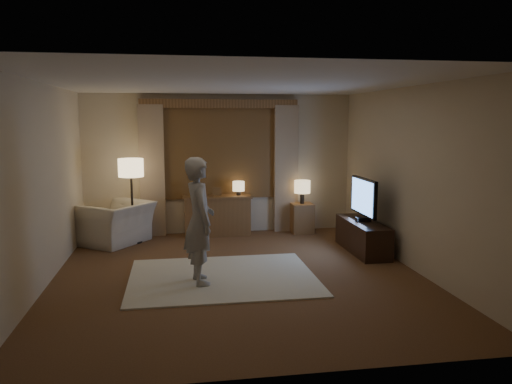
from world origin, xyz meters
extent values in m
cube|color=brown|center=(0.00, 0.00, -0.01)|extent=(5.00, 5.50, 0.02)
cube|color=silver|center=(0.00, 0.00, 2.61)|extent=(5.00, 5.50, 0.02)
cube|color=beige|center=(0.00, 2.76, 1.30)|extent=(5.00, 0.02, 2.60)
cube|color=beige|center=(0.00, -2.76, 1.30)|extent=(5.00, 0.02, 2.60)
cube|color=beige|center=(-2.51, 0.00, 1.30)|extent=(0.02, 5.50, 2.60)
cube|color=beige|center=(2.51, 0.00, 1.30)|extent=(0.02, 5.50, 2.60)
cube|color=black|center=(0.00, 2.73, 1.55)|extent=(2.00, 0.01, 1.70)
cube|color=brown|center=(0.00, 2.72, 1.55)|extent=(2.08, 0.04, 1.78)
cube|color=tan|center=(-1.25, 2.65, 1.20)|extent=(0.45, 0.12, 2.40)
cube|color=tan|center=(1.25, 2.65, 1.20)|extent=(0.45, 0.12, 2.40)
cube|color=brown|center=(0.00, 2.67, 2.42)|extent=(2.90, 0.14, 0.16)
cube|color=beige|center=(-0.23, -0.05, 0.01)|extent=(2.50, 2.00, 0.02)
cube|color=brown|center=(-0.08, 2.50, 0.35)|extent=(1.20, 0.40, 0.70)
cube|color=brown|center=(-0.08, 2.50, 0.80)|extent=(0.16, 0.02, 0.20)
imported|color=#999999|center=(-0.48, 2.50, 0.85)|extent=(0.16, 0.13, 0.30)
cylinder|color=black|center=(0.32, 2.50, 0.76)|extent=(0.08, 0.08, 0.12)
cylinder|color=#E6C48A|center=(0.32, 2.50, 0.91)|extent=(0.22, 0.22, 0.18)
cylinder|color=black|center=(-1.58, 2.16, 0.01)|extent=(0.31, 0.31, 0.03)
cylinder|color=black|center=(-1.58, 2.16, 0.58)|extent=(0.04, 0.04, 1.17)
cylinder|color=#E6C48A|center=(-1.58, 2.16, 1.31)|extent=(0.43, 0.43, 0.31)
imported|color=beige|center=(-1.86, 2.15, 0.36)|extent=(1.42, 1.45, 0.71)
cube|color=brown|center=(1.52, 2.45, 0.28)|extent=(0.40, 0.40, 0.56)
cylinder|color=black|center=(1.52, 2.45, 0.66)|extent=(0.08, 0.08, 0.20)
cylinder|color=#E6C48A|center=(1.52, 2.45, 0.88)|extent=(0.30, 0.30, 0.24)
cube|color=black|center=(2.15, 0.95, 0.25)|extent=(0.45, 1.40, 0.50)
cube|color=black|center=(2.15, 0.95, 0.53)|extent=(0.24, 0.11, 0.06)
cube|color=black|center=(2.15, 0.95, 0.91)|extent=(0.05, 0.97, 0.60)
cube|color=#5D9CFF|center=(2.12, 0.95, 0.91)|extent=(0.00, 0.91, 0.54)
imported|color=#AAA69D|center=(-0.54, -0.25, 0.84)|extent=(0.49, 0.66, 1.64)
camera|label=1|loc=(-0.83, -6.58, 2.13)|focal=35.00mm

